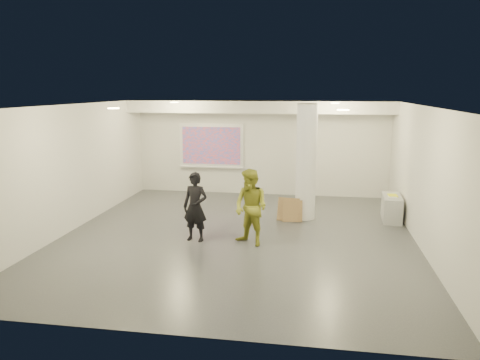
% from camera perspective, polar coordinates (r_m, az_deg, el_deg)
% --- Properties ---
extents(floor, '(8.00, 9.00, 0.01)m').
position_cam_1_polar(floor, '(10.90, -0.34, -6.87)').
color(floor, '#3B3E43').
rests_on(floor, ground).
extents(ceiling, '(8.00, 9.00, 0.01)m').
position_cam_1_polar(ceiling, '(10.37, -0.36, 9.10)').
color(ceiling, white).
rests_on(ceiling, floor).
extents(wall_back, '(8.00, 0.01, 3.00)m').
position_cam_1_polar(wall_back, '(14.94, 2.55, 3.94)').
color(wall_back, silver).
rests_on(wall_back, floor).
extents(wall_front, '(8.00, 0.01, 3.00)m').
position_cam_1_polar(wall_front, '(6.26, -7.31, -6.30)').
color(wall_front, silver).
rests_on(wall_front, floor).
extents(wall_left, '(0.01, 9.00, 3.00)m').
position_cam_1_polar(wall_left, '(11.87, -19.77, 1.42)').
color(wall_left, silver).
rests_on(wall_left, floor).
extents(wall_right, '(0.01, 9.00, 3.00)m').
position_cam_1_polar(wall_right, '(10.63, 21.42, 0.24)').
color(wall_right, silver).
rests_on(wall_right, floor).
extents(soffit_band, '(8.00, 1.10, 0.36)m').
position_cam_1_polar(soffit_band, '(14.29, 2.33, 8.92)').
color(soffit_band, silver).
rests_on(soffit_band, ceiling).
extents(downlight_nw, '(0.22, 0.22, 0.02)m').
position_cam_1_polar(downlight_nw, '(13.32, -8.01, 9.36)').
color(downlight_nw, '#F8E291').
rests_on(downlight_nw, ceiling).
extents(downlight_ne, '(0.22, 0.22, 0.02)m').
position_cam_1_polar(downlight_ne, '(12.73, 11.52, 9.17)').
color(downlight_ne, '#F8E291').
rests_on(downlight_ne, ceiling).
extents(downlight_sw, '(0.22, 0.22, 0.02)m').
position_cam_1_polar(downlight_sw, '(9.58, -15.17, 8.44)').
color(downlight_sw, '#F8E291').
rests_on(downlight_sw, ceiling).
extents(downlight_se, '(0.22, 0.22, 0.02)m').
position_cam_1_polar(downlight_se, '(8.74, 12.45, 8.34)').
color(downlight_se, '#F8E291').
rests_on(downlight_se, ceiling).
extents(column, '(0.52, 0.52, 3.00)m').
position_cam_1_polar(column, '(12.16, 8.07, 2.19)').
color(column, white).
rests_on(column, floor).
extents(projection_screen, '(2.10, 0.13, 1.42)m').
position_cam_1_polar(projection_screen, '(15.16, -3.50, 4.13)').
color(projection_screen, white).
rests_on(projection_screen, wall_back).
extents(credenza, '(0.53, 1.13, 0.64)m').
position_cam_1_polar(credenza, '(12.72, 18.00, -3.28)').
color(credenza, '#999C9E').
rests_on(credenza, floor).
extents(papers_stack, '(0.24, 0.29, 0.02)m').
position_cam_1_polar(papers_stack, '(12.59, 18.06, -1.89)').
color(papers_stack, white).
rests_on(papers_stack, credenza).
extents(postit_pad, '(0.23, 0.31, 0.03)m').
position_cam_1_polar(postit_pad, '(12.66, 18.11, -1.79)').
color(postit_pad, '#ECF416').
rests_on(postit_pad, credenza).
extents(cardboard_back, '(0.58, 0.30, 0.60)m').
position_cam_1_polar(cardboard_back, '(12.12, 5.90, -3.60)').
color(cardboard_back, olive).
rests_on(cardboard_back, floor).
extents(cardboard_front, '(0.52, 0.20, 0.55)m').
position_cam_1_polar(cardboard_front, '(12.06, 6.40, -3.79)').
color(cardboard_front, olive).
rests_on(cardboard_front, floor).
extents(woman, '(0.62, 0.47, 1.55)m').
position_cam_1_polar(woman, '(10.44, -5.47, -3.29)').
color(woman, black).
rests_on(woman, floor).
extents(man, '(1.02, 0.96, 1.67)m').
position_cam_1_polar(man, '(10.11, 1.34, -3.38)').
color(man, '#989C2B').
rests_on(man, floor).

